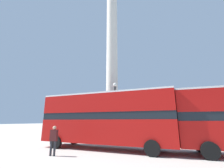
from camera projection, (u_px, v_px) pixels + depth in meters
The scene contains 6 objects.
ground_plane at pixel (112, 139), 17.91m from camera, with size 200.00×200.00×0.00m, color #ADA89E.
monument_column at pixel (112, 81), 19.63m from camera, with size 5.36×5.36×24.35m.
bus_b at pixel (105, 118), 12.24m from camera, with size 10.89×3.15×4.36m.
equestrian_statue at pixel (195, 127), 19.12m from camera, with size 4.12×3.67×5.37m.
street_lamp at pixel (115, 109), 15.26m from camera, with size 0.40×0.40×6.08m.
pedestrian_near_lamp at pixel (54, 138), 9.67m from camera, with size 0.50×0.25×1.83m.
Camera 1 is at (6.28, -17.91, 2.15)m, focal length 24.00 mm.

